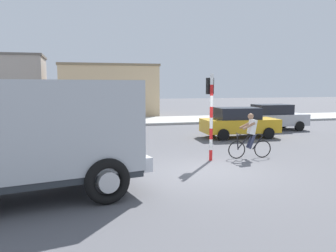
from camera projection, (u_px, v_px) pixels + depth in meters
ground_plane at (208, 170)px, 11.45m from camera, size 120.00×120.00×0.00m
sidewalk_far at (134, 121)px, 26.24m from camera, size 80.00×5.00×0.16m
truck_foreground at (27, 132)px, 8.38m from camera, size 5.82×3.67×2.90m
cyclist at (250, 136)px, 13.24m from camera, size 1.73×0.50×1.72m
traffic_light_pole at (211, 105)px, 12.75m from camera, size 0.24×0.43×3.20m
car_red_near at (239, 122)px, 18.50m from camera, size 4.08×2.03×1.60m
car_white_mid at (25, 126)px, 16.67m from camera, size 4.32×2.80×1.60m
car_far_side at (273, 117)px, 21.60m from camera, size 4.01×1.90×1.60m
pedestrian_near_kerb at (82, 118)px, 20.78m from camera, size 0.34×0.22×1.62m
building_mid_block at (108, 91)px, 31.27m from camera, size 8.46×5.63×4.59m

